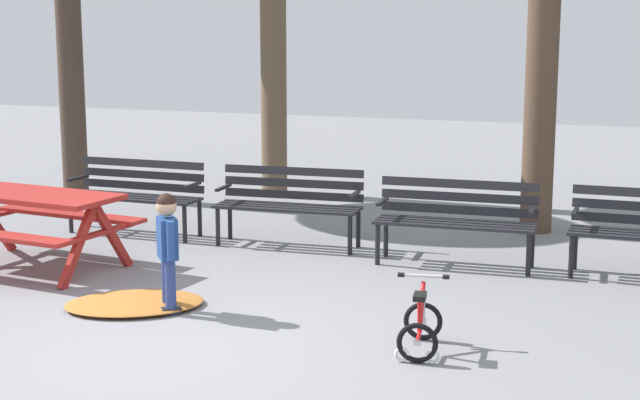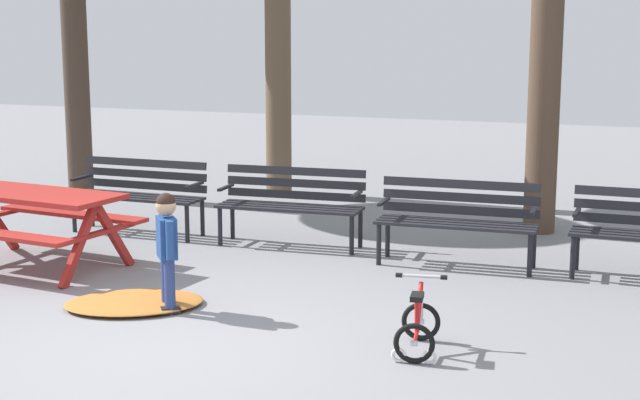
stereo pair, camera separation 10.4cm
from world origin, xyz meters
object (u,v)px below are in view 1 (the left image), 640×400
Objects in this scene: park_bench_right at (456,215)px; kids_bicycle at (420,325)px; picnic_table at (32,210)px; park_bench_far_left at (137,190)px; park_bench_left at (290,200)px; child_standing at (167,243)px.

park_bench_right is 2.69× the size of kids_bicycle.
picnic_table is at bearing -157.15° from park_bench_right.
park_bench_far_left reaches higher than picnic_table.
park_bench_left is 2.70× the size of kids_bicycle.
child_standing is (0.01, -2.68, 0.09)m from park_bench_left.
park_bench_left is at bearing 127.82° from kids_bicycle.
picnic_table is 1.80m from park_bench_far_left.
child_standing is at bearing -127.52° from park_bench_right.
park_bench_far_left is at bearing 86.77° from picnic_table.
park_bench_left is (1.99, 1.85, -0.08)m from picnic_table.
park_bench_far_left is (0.10, 1.79, -0.08)m from picnic_table.
park_bench_left is (1.89, 0.06, 0.00)m from park_bench_far_left.
park_bench_right is 3.12m from child_standing.
child_standing is at bearing -22.48° from picnic_table.
child_standing is (-1.90, -2.47, 0.09)m from park_bench_right.
park_bench_left is 3.67m from kids_bicycle.
kids_bicycle is at bearing -5.52° from child_standing.
park_bench_left is 1.91m from park_bench_right.
picnic_table is 3.18× the size of kids_bicycle.
kids_bicycle is (4.24, -1.04, -0.39)m from picnic_table.
picnic_table is 1.20× the size of park_bench_far_left.
picnic_table is 4.38m from kids_bicycle.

